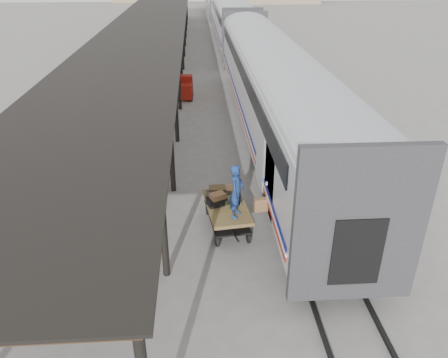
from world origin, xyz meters
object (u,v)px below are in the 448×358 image
object	(u,v)px
luggage_tug	(185,88)
porter	(237,191)
baggage_cart	(227,211)
pedestrian	(135,108)

from	to	relation	value
luggage_tug	porter	size ratio (longest dim) A/B	0.92
baggage_cart	pedestrian	size ratio (longest dim) A/B	1.65
porter	luggage_tug	bearing A→B (deg)	29.72
luggage_tug	pedestrian	size ratio (longest dim) A/B	1.04
baggage_cart	porter	bearing A→B (deg)	-76.19
baggage_cart	pedestrian	distance (m)	11.55
baggage_cart	luggage_tug	xyz separation A→B (m)	(-1.58, 14.88, -0.02)
luggage_tug	pedestrian	bearing A→B (deg)	-119.96
baggage_cart	porter	world-z (taller)	porter
luggage_tug	porter	world-z (taller)	porter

